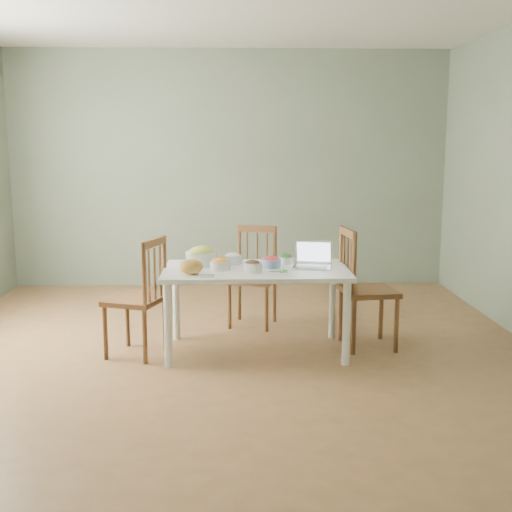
{
  "coord_description": "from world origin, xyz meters",
  "views": [
    {
      "loc": [
        0.06,
        -5.01,
        1.67
      ],
      "look_at": [
        0.22,
        0.01,
        0.78
      ],
      "focal_mm": 45.46,
      "sensor_mm": 36.0,
      "label": 1
    }
  ],
  "objects_px": {
    "dining_table": "(256,310)",
    "bread_boule": "(191,267)",
    "bowl_squash": "(202,256)",
    "chair_far": "(252,277)",
    "chair_left": "(135,297)",
    "laptop": "(312,255)",
    "chair_right": "(369,288)"
  },
  "relations": [
    {
      "from": "dining_table",
      "to": "bowl_squash",
      "type": "bearing_deg",
      "value": 159.49
    },
    {
      "from": "dining_table",
      "to": "chair_left",
      "type": "bearing_deg",
      "value": -176.89
    },
    {
      "from": "chair_left",
      "to": "chair_right",
      "type": "distance_m",
      "value": 1.88
    },
    {
      "from": "chair_left",
      "to": "chair_right",
      "type": "xyz_separation_m",
      "value": [
        1.88,
        0.15,
        0.02
      ]
    },
    {
      "from": "bread_boule",
      "to": "laptop",
      "type": "distance_m",
      "value": 0.97
    },
    {
      "from": "chair_right",
      "to": "laptop",
      "type": "relative_size",
      "value": 3.32
    },
    {
      "from": "dining_table",
      "to": "laptop",
      "type": "bearing_deg",
      "value": 0.34
    },
    {
      "from": "dining_table",
      "to": "chair_far",
      "type": "bearing_deg",
      "value": 90.6
    },
    {
      "from": "bread_boule",
      "to": "dining_table",
      "type": "bearing_deg",
      "value": 22.38
    },
    {
      "from": "chair_far",
      "to": "chair_left",
      "type": "bearing_deg",
      "value": -123.35
    },
    {
      "from": "dining_table",
      "to": "chair_right",
      "type": "relative_size",
      "value": 1.48
    },
    {
      "from": "chair_right",
      "to": "bread_boule",
      "type": "height_order",
      "value": "chair_right"
    },
    {
      "from": "chair_far",
      "to": "chair_right",
      "type": "bearing_deg",
      "value": -18.92
    },
    {
      "from": "chair_right",
      "to": "laptop",
      "type": "bearing_deg",
      "value": 95.08
    },
    {
      "from": "dining_table",
      "to": "chair_far",
      "type": "relative_size",
      "value": 1.61
    },
    {
      "from": "chair_left",
      "to": "bread_boule",
      "type": "bearing_deg",
      "value": 90.35
    },
    {
      "from": "chair_right",
      "to": "chair_left",
      "type": "bearing_deg",
      "value": 88.41
    },
    {
      "from": "chair_right",
      "to": "bread_boule",
      "type": "distance_m",
      "value": 1.47
    },
    {
      "from": "dining_table",
      "to": "laptop",
      "type": "distance_m",
      "value": 0.63
    },
    {
      "from": "chair_far",
      "to": "bread_boule",
      "type": "height_order",
      "value": "chair_far"
    },
    {
      "from": "dining_table",
      "to": "bowl_squash",
      "type": "xyz_separation_m",
      "value": [
        -0.44,
        0.16,
        0.42
      ]
    },
    {
      "from": "chair_left",
      "to": "bowl_squash",
      "type": "height_order",
      "value": "chair_left"
    },
    {
      "from": "bowl_squash",
      "to": "laptop",
      "type": "xyz_separation_m",
      "value": [
        0.88,
        -0.16,
        0.03
      ]
    },
    {
      "from": "bread_boule",
      "to": "bowl_squash",
      "type": "distance_m",
      "value": 0.37
    },
    {
      "from": "laptop",
      "to": "chair_right",
      "type": "bearing_deg",
      "value": 23.55
    },
    {
      "from": "chair_left",
      "to": "chair_right",
      "type": "height_order",
      "value": "chair_right"
    },
    {
      "from": "chair_left",
      "to": "bread_boule",
      "type": "height_order",
      "value": "chair_left"
    },
    {
      "from": "dining_table",
      "to": "laptop",
      "type": "height_order",
      "value": "laptop"
    },
    {
      "from": "chair_far",
      "to": "bowl_squash",
      "type": "relative_size",
      "value": 3.49
    },
    {
      "from": "dining_table",
      "to": "bread_boule",
      "type": "bearing_deg",
      "value": -157.62
    },
    {
      "from": "bread_boule",
      "to": "chair_right",
      "type": "bearing_deg",
      "value": 12.02
    },
    {
      "from": "dining_table",
      "to": "bread_boule",
      "type": "distance_m",
      "value": 0.67
    }
  ]
}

